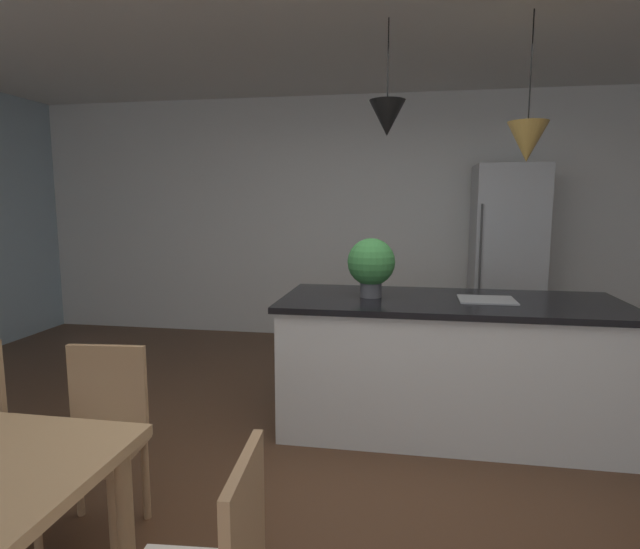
% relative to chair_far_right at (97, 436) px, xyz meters
% --- Properties ---
extents(ground_plane, '(10.00, 8.40, 0.04)m').
position_rel_chair_far_right_xyz_m(ground_plane, '(1.09, 0.56, -0.49)').
color(ground_plane, '#4C301E').
extents(wall_back_kitchen, '(10.00, 0.12, 2.70)m').
position_rel_chair_far_right_xyz_m(wall_back_kitchen, '(1.09, 3.82, 0.88)').
color(wall_back_kitchen, silver).
rests_on(wall_back_kitchen, ground_plane).
extents(chair_far_right, '(0.44, 0.44, 0.87)m').
position_rel_chair_far_right_xyz_m(chair_far_right, '(0.00, 0.00, 0.00)').
color(chair_far_right, '#A87F56').
rests_on(chair_far_right, ground_plane).
extents(kitchen_island, '(2.24, 0.95, 0.91)m').
position_rel_chair_far_right_xyz_m(kitchen_island, '(1.67, 1.45, -0.01)').
color(kitchen_island, silver).
rests_on(kitchen_island, ground_plane).
extents(refrigerator, '(0.67, 0.67, 1.91)m').
position_rel_chair_far_right_xyz_m(refrigerator, '(2.36, 3.42, 0.48)').
color(refrigerator, '#B2B5B7').
rests_on(refrigerator, ground_plane).
extents(pendant_over_island_main, '(0.24, 0.24, 0.73)m').
position_rel_chair_far_right_xyz_m(pendant_over_island_main, '(1.23, 1.45, 1.61)').
color(pendant_over_island_main, black).
extents(pendant_over_island_aux, '(0.25, 0.25, 0.91)m').
position_rel_chair_far_right_xyz_m(pendant_over_island_aux, '(2.11, 1.45, 1.44)').
color(pendant_over_island_aux, black).
extents(potted_plant_on_island, '(0.32, 0.32, 0.40)m').
position_rel_chair_far_right_xyz_m(potted_plant_on_island, '(1.14, 1.45, 0.65)').
color(potted_plant_on_island, '#4C4C51').
rests_on(potted_plant_on_island, kitchen_island).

